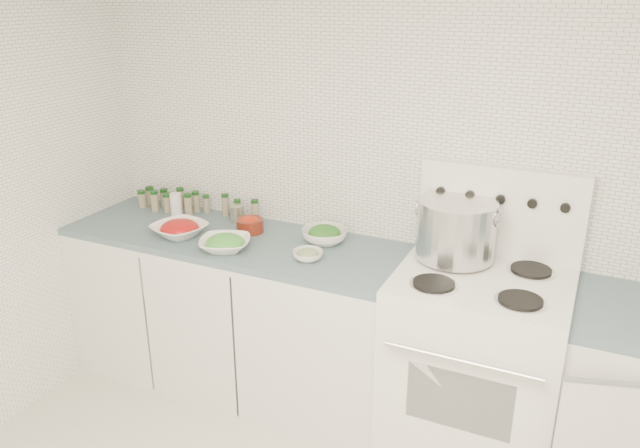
{
  "coord_description": "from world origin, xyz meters",
  "views": [
    {
      "loc": [
        0.87,
        -1.37,
        2.13
      ],
      "look_at": [
        -0.3,
        1.14,
        1.07
      ],
      "focal_mm": 35.0,
      "sensor_mm": 36.0,
      "label": 1
    }
  ],
  "objects_px": {
    "bowl_tomato": "(179,229)",
    "bowl_snowpea": "(225,243)",
    "stock_pot": "(456,227)",
    "stove": "(475,361)"
  },
  "relations": [
    {
      "from": "bowl_tomato",
      "to": "bowl_snowpea",
      "type": "relative_size",
      "value": 1.0
    },
    {
      "from": "stock_pot",
      "to": "bowl_tomato",
      "type": "bearing_deg",
      "value": -170.34
    },
    {
      "from": "bowl_tomato",
      "to": "bowl_snowpea",
      "type": "xyz_separation_m",
      "value": [
        0.32,
        -0.06,
        -0.0
      ]
    },
    {
      "from": "stove",
      "to": "stock_pot",
      "type": "relative_size",
      "value": 3.57
    },
    {
      "from": "stock_pot",
      "to": "bowl_snowpea",
      "type": "xyz_separation_m",
      "value": [
        -1.08,
        -0.3,
        -0.16
      ]
    },
    {
      "from": "bowl_tomato",
      "to": "stock_pot",
      "type": "bearing_deg",
      "value": 9.66
    },
    {
      "from": "stove",
      "to": "bowl_snowpea",
      "type": "bearing_deg",
      "value": -172.57
    },
    {
      "from": "stove",
      "to": "bowl_tomato",
      "type": "bearing_deg",
      "value": -176.23
    },
    {
      "from": "stove",
      "to": "bowl_snowpea",
      "type": "relative_size",
      "value": 4.16
    },
    {
      "from": "stove",
      "to": "bowl_snowpea",
      "type": "height_order",
      "value": "stove"
    }
  ]
}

